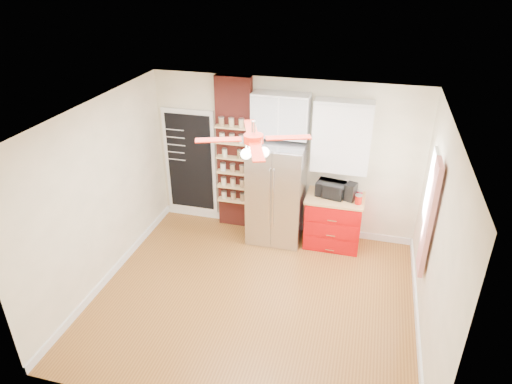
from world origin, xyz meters
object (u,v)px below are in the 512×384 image
(red_cabinet, at_px, (333,221))
(toaster_oven, at_px, (331,189))
(coffee_maker, at_px, (351,192))
(pantry_jar_oats, at_px, (225,153))
(ceiling_fan, at_px, (254,139))
(fridge, at_px, (276,193))
(canister_left, at_px, (358,200))

(red_cabinet, height_order, toaster_oven, toaster_oven)
(coffee_maker, height_order, pantry_jar_oats, pantry_jar_oats)
(coffee_maker, distance_m, pantry_jar_oats, 2.17)
(ceiling_fan, distance_m, toaster_oven, 2.35)
(fridge, bearing_deg, coffee_maker, 0.85)
(red_cabinet, xyz_separation_m, pantry_jar_oats, (-1.90, 0.08, 0.99))
(canister_left, bearing_deg, toaster_oven, 161.60)
(red_cabinet, xyz_separation_m, coffee_maker, (0.23, -0.03, 0.59))
(ceiling_fan, xyz_separation_m, canister_left, (1.29, 1.54, -1.45))
(red_cabinet, bearing_deg, toaster_oven, 169.36)
(red_cabinet, xyz_separation_m, canister_left, (0.37, -0.14, 0.52))
(fridge, height_order, toaster_oven, fridge)
(coffee_maker, bearing_deg, fridge, -160.46)
(coffee_maker, bearing_deg, canister_left, -18.41)
(toaster_oven, distance_m, coffee_maker, 0.32)
(ceiling_fan, height_order, coffee_maker, ceiling_fan)
(fridge, bearing_deg, canister_left, -3.64)
(toaster_oven, xyz_separation_m, coffee_maker, (0.32, -0.05, 0.02))
(coffee_maker, distance_m, canister_left, 0.18)
(canister_left, bearing_deg, red_cabinet, 159.80)
(canister_left, bearing_deg, ceiling_fan, -129.80)
(red_cabinet, xyz_separation_m, toaster_oven, (-0.09, 0.02, 0.57))
(fridge, distance_m, toaster_oven, 0.90)
(toaster_oven, relative_size, coffee_maker, 1.58)
(ceiling_fan, distance_m, pantry_jar_oats, 2.24)
(red_cabinet, bearing_deg, coffee_maker, -7.94)
(coffee_maker, bearing_deg, ceiling_fan, -106.24)
(ceiling_fan, relative_size, coffee_maker, 4.95)
(red_cabinet, relative_size, coffee_maker, 3.32)
(red_cabinet, height_order, coffee_maker, coffee_maker)
(ceiling_fan, bearing_deg, coffee_maker, 55.06)
(canister_left, distance_m, pantry_jar_oats, 2.32)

